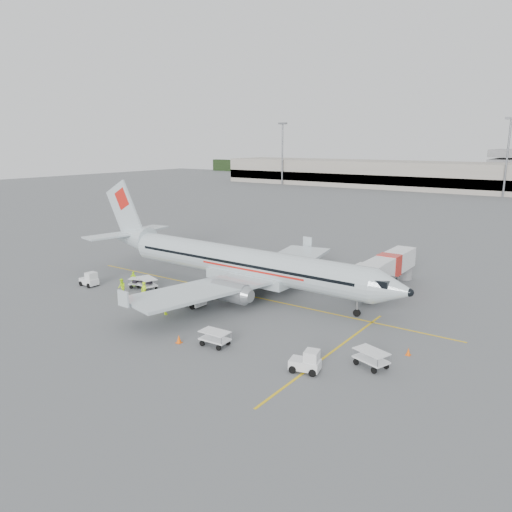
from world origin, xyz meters
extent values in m
plane|color=#56595B|center=(0.00, 0.00, 0.00)|extent=(360.00, 360.00, 0.00)
cube|color=yellow|center=(0.00, 0.00, 0.01)|extent=(44.00, 0.20, 0.01)
cube|color=yellow|center=(14.00, -8.00, 0.01)|extent=(0.20, 20.00, 0.01)
cone|color=#FF5C0A|center=(18.93, -5.03, 0.30)|extent=(0.36, 0.36, 0.59)
cone|color=#FF5C0A|center=(0.04, 11.84, 0.34)|extent=(0.42, 0.42, 0.68)
cone|color=#FF5C0A|center=(3.26, -13.25, 0.35)|extent=(0.43, 0.43, 0.70)
imported|color=#ADE010|center=(-7.36, -7.17, 0.94)|extent=(0.75, 0.56, 1.87)
imported|color=#ADE010|center=(-10.45, -7.43, 0.88)|extent=(1.07, 1.00, 1.77)
imported|color=#ADE010|center=(-2.38, -9.06, 0.85)|extent=(0.96, 1.25, 1.71)
imported|color=#ADE010|center=(-12.02, -4.43, 0.84)|extent=(1.03, 0.56, 1.67)
camera|label=1|loc=(29.64, -40.01, 15.64)|focal=35.00mm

